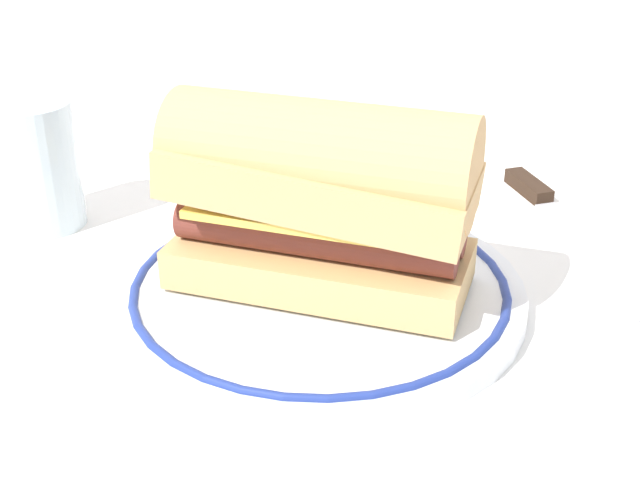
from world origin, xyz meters
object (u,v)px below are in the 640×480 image
object	(u,v)px
plate	(320,290)
sausage_sandwich	(320,193)
drinking_glass	(39,173)
butter_knife	(545,201)

from	to	relation	value
plate	sausage_sandwich	distance (m)	0.07
plate	sausage_sandwich	world-z (taller)	sausage_sandwich
plate	drinking_glass	xyz separation A→B (m)	(-0.21, 0.12, 0.04)
drinking_glass	butter_knife	xyz separation A→B (m)	(0.40, 0.02, -0.04)
sausage_sandwich	butter_knife	bearing A→B (deg)	56.63
drinking_glass	butter_knife	distance (m)	0.40
plate	drinking_glass	size ratio (longest dim) A/B	2.73
sausage_sandwich	drinking_glass	world-z (taller)	sausage_sandwich
drinking_glass	butter_knife	size ratio (longest dim) A/B	0.72
plate	sausage_sandwich	size ratio (longest dim) A/B	1.29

